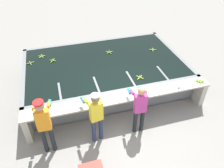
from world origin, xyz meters
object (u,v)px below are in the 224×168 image
Objects in this scene: banana_bunch_floating_1 at (30,63)px; banana_bunch_floating_2 at (41,56)px; worker_1 at (96,113)px; banana_bunch_floating_0 at (153,50)px; banana_bunch_floating_5 at (140,77)px; worker_0 at (44,122)px; banana_bunch_floating_3 at (53,61)px; banana_bunch_ledge_0 at (200,81)px; knife_0 at (179,87)px; worker_2 at (140,106)px; banana_bunch_floating_4 at (109,52)px.

banana_bunch_floating_1 is 0.52m from banana_bunch_floating_2.
worker_1 reaches higher than banana_bunch_floating_1.
banana_bunch_floating_5 is at bearing -126.80° from banana_bunch_floating_0.
worker_0 is 6.91× the size of banana_bunch_floating_5.
worker_0 is 6.13× the size of banana_bunch_floating_2.
worker_1 is 6.50× the size of banana_bunch_floating_5.
banana_bunch_floating_0 is 4.06m from banana_bunch_floating_2.
worker_0 is 3.38m from banana_bunch_floating_2.
banana_bunch_floating_1 is 1.10× the size of banana_bunch_floating_3.
worker_1 is 3.10m from banana_bunch_floating_3.
banana_bunch_ledge_0 reaches higher than banana_bunch_floating_5.
knife_0 is (3.47, -2.51, -0.01)m from banana_bunch_floating_3.
banana_bunch_floating_3 is (0.36, -0.41, 0.00)m from banana_bunch_floating_2.
worker_0 reaches higher than banana_bunch_ledge_0.
banana_bunch_floating_1 is at bearing 175.23° from banana_bunch_floating_3.
banana_bunch_floating_0 and banana_bunch_floating_5 have the same top height.
banana_bunch_floating_0 and banana_bunch_floating_3 have the same top height.
banana_bunch_floating_3 is (-0.85, 2.98, -0.08)m from worker_1.
banana_bunch_floating_1 is at bearing 152.93° from banana_bunch_ledge_0.
worker_0 is 3.06m from banana_bunch_floating_1.
banana_bunch_ledge_0 reaches higher than banana_bunch_floating_0.
worker_2 is 5.30× the size of knife_0.
banana_bunch_ledge_0 reaches higher than banana_bunch_floating_2.
banana_bunch_floating_5 reaches higher than knife_0.
banana_bunch_floating_1 is (-0.35, 3.03, -0.15)m from worker_0.
banana_bunch_ledge_0 reaches higher than banana_bunch_floating_4.
worker_1 is 6.20× the size of banana_bunch_floating_3.
knife_0 is (-0.72, -0.05, -0.01)m from banana_bunch_ledge_0.
banana_bunch_floating_1 and banana_bunch_floating_2 have the same top height.
banana_bunch_floating_0 is 1.00× the size of banana_bunch_floating_2.
banana_bunch_floating_2 is 0.94× the size of knife_0.
banana_bunch_floating_3 is (0.74, -0.06, 0.00)m from banana_bunch_floating_1.
worker_1 is at bearing -143.89° from banana_bunch_floating_5.
banana_bunch_floating_4 is (0.02, 3.02, -0.05)m from worker_2.
banana_bunch_floating_0 is at bearing 44.23° from worker_1.
banana_bunch_ledge_0 is at bearing -27.07° from banana_bunch_floating_1.
worker_1 reaches higher than banana_bunch_floating_0.
banana_bunch_ledge_0 is (2.17, 0.54, -0.05)m from worker_2.
banana_bunch_floating_3 is at bearing 123.95° from worker_2.
banana_bunch_floating_4 is 2.91m from knife_0.
worker_2 is at bearing -1.02° from worker_1.
worker_0 is at bearing 179.44° from worker_2.
banana_bunch_floating_0 reaches higher than knife_0.
banana_bunch_floating_4 is (2.39, -0.39, 0.00)m from banana_bunch_floating_2.
worker_2 is 2.24m from banana_bunch_ledge_0.
banana_bunch_floating_3 is at bearing 144.12° from knife_0.
banana_bunch_floating_2 is 2.42m from banana_bunch_floating_4.
banana_bunch_floating_5 is at bearing 36.11° from worker_1.
worker_1 is 5.77× the size of banana_bunch_floating_2.
knife_0 is at bearing 6.89° from worker_0.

